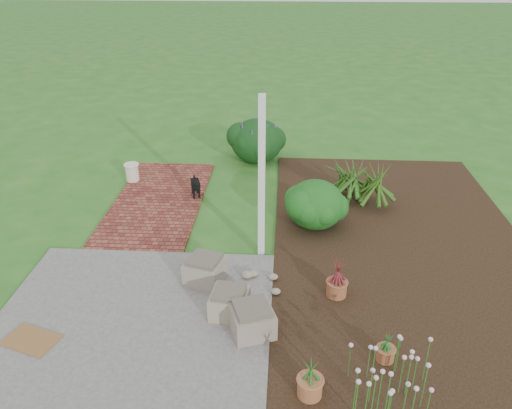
# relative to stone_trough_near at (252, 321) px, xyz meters

# --- Properties ---
(ground) EXTENTS (80.00, 80.00, 0.00)m
(ground) POSITION_rel_stone_trough_near_xyz_m (-0.28, 1.70, -0.20)
(ground) COLOR #29641F
(ground) RESTS_ON ground
(concrete_patio) EXTENTS (3.50, 3.50, 0.04)m
(concrete_patio) POSITION_rel_stone_trough_near_xyz_m (-1.53, -0.05, -0.18)
(concrete_patio) COLOR #5C5C5A
(concrete_patio) RESTS_ON ground
(brick_path) EXTENTS (1.60, 3.50, 0.04)m
(brick_path) POSITION_rel_stone_trough_near_xyz_m (-1.98, 3.45, -0.18)
(brick_path) COLOR maroon
(brick_path) RESTS_ON ground
(garden_bed) EXTENTS (4.00, 7.00, 0.03)m
(garden_bed) POSITION_rel_stone_trough_near_xyz_m (2.22, 2.20, -0.19)
(garden_bed) COLOR black
(garden_bed) RESTS_ON ground
(veranda_post) EXTENTS (0.10, 0.10, 2.50)m
(veranda_post) POSITION_rel_stone_trough_near_xyz_m (0.02, 1.80, 1.05)
(veranda_post) COLOR white
(veranda_post) RESTS_ON ground
(stone_trough_near) EXTENTS (0.63, 0.63, 0.33)m
(stone_trough_near) POSITION_rel_stone_trough_near_xyz_m (0.00, 0.00, 0.00)
(stone_trough_near) COLOR gray
(stone_trough_near) RESTS_ON concrete_patio
(stone_trough_mid) EXTENTS (0.51, 0.51, 0.31)m
(stone_trough_mid) POSITION_rel_stone_trough_near_xyz_m (-0.31, 0.32, -0.01)
(stone_trough_mid) COLOR gray
(stone_trough_mid) RESTS_ON concrete_patio
(stone_trough_far) EXTENTS (0.60, 0.60, 0.33)m
(stone_trough_far) POSITION_rel_stone_trough_near_xyz_m (-0.73, 1.00, -0.00)
(stone_trough_far) COLOR #7B6E5F
(stone_trough_far) RESTS_ON concrete_patio
(coir_doormat) EXTENTS (0.72, 0.58, 0.02)m
(coir_doormat) POSITION_rel_stone_trough_near_xyz_m (-2.63, -0.33, -0.15)
(coir_doormat) COLOR brown
(coir_doormat) RESTS_ON concrete_patio
(black_dog) EXTENTS (0.24, 0.47, 0.41)m
(black_dog) POSITION_rel_stone_trough_near_xyz_m (-1.30, 3.63, 0.08)
(black_dog) COLOR black
(black_dog) RESTS_ON brick_path
(cream_ceramic_urn) EXTENTS (0.29, 0.29, 0.35)m
(cream_ceramic_urn) POSITION_rel_stone_trough_near_xyz_m (-2.70, 4.28, 0.01)
(cream_ceramic_urn) COLOR beige
(cream_ceramic_urn) RESTS_ON brick_path
(evergreen_shrub) EXTENTS (1.27, 1.27, 0.82)m
(evergreen_shrub) POSITION_rel_stone_trough_near_xyz_m (0.87, 2.70, 0.24)
(evergreen_shrub) COLOR #0B360C
(evergreen_shrub) RESTS_ON garden_bed
(agapanthus_clump_back) EXTENTS (1.36, 1.36, 0.98)m
(agapanthus_clump_back) POSITION_rel_stone_trough_near_xyz_m (1.94, 3.52, 0.31)
(agapanthus_clump_back) COLOR #17380F
(agapanthus_clump_back) RESTS_ON garden_bed
(agapanthus_clump_front) EXTENTS (1.06, 1.06, 0.92)m
(agapanthus_clump_front) POSITION_rel_stone_trough_near_xyz_m (1.51, 3.72, 0.28)
(agapanthus_clump_front) COLOR #124318
(agapanthus_clump_front) RESTS_ON garden_bed
(pink_flower_patch) EXTENTS (1.21, 1.21, 0.59)m
(pink_flower_patch) POSITION_rel_stone_trough_near_xyz_m (1.50, -0.93, 0.12)
(pink_flower_patch) COLOR #113D0F
(pink_flower_patch) RESTS_ON garden_bed
(terracotta_pot_bronze) EXTENTS (0.36, 0.36, 0.22)m
(terracotta_pot_bronze) POSITION_rel_stone_trough_near_xyz_m (1.09, 0.80, -0.06)
(terracotta_pot_bronze) COLOR #945432
(terracotta_pot_bronze) RESTS_ON garden_bed
(terracotta_pot_small_left) EXTENTS (0.24, 0.24, 0.17)m
(terracotta_pot_small_left) POSITION_rel_stone_trough_near_xyz_m (1.55, -0.37, -0.09)
(terracotta_pot_small_left) COLOR #9C5735
(terracotta_pot_small_left) RESTS_ON garden_bed
(terracotta_pot_small_right) EXTENTS (0.32, 0.32, 0.22)m
(terracotta_pot_small_right) POSITION_rel_stone_trough_near_xyz_m (0.67, -0.92, -0.06)
(terracotta_pot_small_right) COLOR #A35D37
(terracotta_pot_small_right) RESTS_ON garden_bed
(purple_flowering_bush) EXTENTS (1.50, 1.50, 0.97)m
(purple_flowering_bush) POSITION_rel_stone_trough_near_xyz_m (-0.28, 5.57, 0.28)
(purple_flowering_bush) COLOR black
(purple_flowering_bush) RESTS_ON ground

